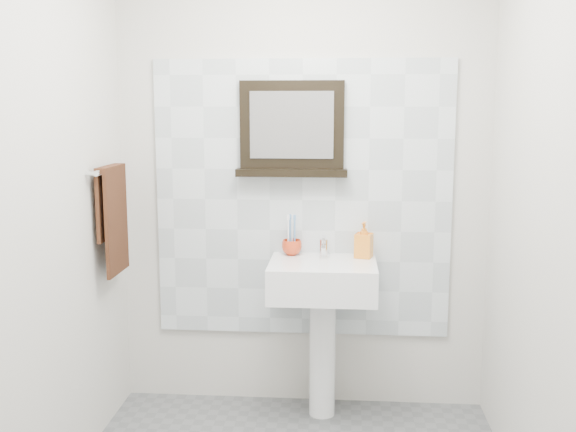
% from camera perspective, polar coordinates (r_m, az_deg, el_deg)
% --- Properties ---
extents(back_wall, '(2.00, 0.01, 2.50)m').
position_cam_1_polar(back_wall, '(3.65, 1.25, 2.95)').
color(back_wall, beige).
rests_on(back_wall, ground).
extents(front_wall, '(2.00, 0.01, 2.50)m').
position_cam_1_polar(front_wall, '(1.49, -3.68, -6.57)').
color(front_wall, beige).
rests_on(front_wall, ground).
extents(left_wall, '(0.01, 2.20, 2.50)m').
position_cam_1_polar(left_wall, '(2.82, -20.84, 0.44)').
color(left_wall, beige).
rests_on(left_wall, ground).
extents(right_wall, '(0.01, 2.20, 2.50)m').
position_cam_1_polar(right_wall, '(2.67, 21.71, -0.10)').
color(right_wall, beige).
rests_on(right_wall, ground).
extents(splashback, '(1.60, 0.02, 1.50)m').
position_cam_1_polar(splashback, '(3.65, 1.23, 1.37)').
color(splashback, silver).
rests_on(splashback, back_wall).
extents(pedestal_sink, '(0.55, 0.44, 0.96)m').
position_cam_1_polar(pedestal_sink, '(3.53, 2.95, -6.77)').
color(pedestal_sink, white).
rests_on(pedestal_sink, ground).
extents(toothbrush_cup, '(0.14, 0.14, 0.08)m').
position_cam_1_polar(toothbrush_cup, '(3.62, 0.32, -2.67)').
color(toothbrush_cup, red).
rests_on(toothbrush_cup, pedestal_sink).
extents(toothbrushes, '(0.05, 0.04, 0.21)m').
position_cam_1_polar(toothbrushes, '(3.61, 0.28, -1.40)').
color(toothbrushes, white).
rests_on(toothbrushes, toothbrush_cup).
extents(soap_dispenser, '(0.11, 0.11, 0.19)m').
position_cam_1_polar(soap_dispenser, '(3.58, 6.44, -2.01)').
color(soap_dispenser, orange).
rests_on(soap_dispenser, pedestal_sink).
extents(framed_mirror, '(0.59, 0.11, 0.50)m').
position_cam_1_polar(framed_mirror, '(3.59, 0.34, 7.18)').
color(framed_mirror, black).
rests_on(framed_mirror, back_wall).
extents(towel_bar, '(0.07, 0.40, 0.03)m').
position_cam_1_polar(towel_bar, '(3.49, -14.87, 3.81)').
color(towel_bar, silver).
rests_on(towel_bar, left_wall).
extents(hand_towel, '(0.06, 0.30, 0.55)m').
position_cam_1_polar(hand_towel, '(3.51, -14.62, 0.40)').
color(hand_towel, '#31190D').
rests_on(hand_towel, towel_bar).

